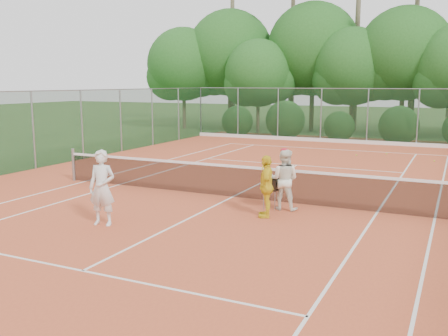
# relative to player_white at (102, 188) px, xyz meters

# --- Properties ---
(ground) EXTENTS (120.00, 120.00, 0.00)m
(ground) POSITION_rel_player_white_xyz_m (1.56, 3.89, -0.91)
(ground) COLOR #2A4A1A
(ground) RESTS_ON ground
(clay_court) EXTENTS (18.00, 36.00, 0.02)m
(clay_court) POSITION_rel_player_white_xyz_m (1.56, 3.89, -0.90)
(clay_court) COLOR #C9542E
(clay_court) RESTS_ON ground
(tennis_net) EXTENTS (11.97, 0.10, 1.10)m
(tennis_net) POSITION_rel_player_white_xyz_m (1.56, 3.89, -0.38)
(tennis_net) COLOR gray
(tennis_net) RESTS_ON clay_court
(player_white) EXTENTS (0.72, 0.54, 1.78)m
(player_white) POSITION_rel_player_white_xyz_m (0.00, 0.00, 0.00)
(player_white) COLOR silver
(player_white) RESTS_ON clay_court
(player_center_grp) EXTENTS (0.81, 0.65, 1.64)m
(player_center_grp) POSITION_rel_player_white_xyz_m (3.37, 3.20, -0.08)
(player_center_grp) COLOR white
(player_center_grp) RESTS_ON clay_court
(player_yellow) EXTENTS (0.66, 0.98, 1.55)m
(player_yellow) POSITION_rel_player_white_xyz_m (3.21, 2.31, -0.11)
(player_yellow) COLOR yellow
(player_yellow) RESTS_ON clay_court
(ball_hopper) EXTENTS (0.35, 0.35, 0.81)m
(ball_hopper) POSITION_rel_player_white_xyz_m (3.05, 3.13, -0.25)
(ball_hopper) COLOR gray
(ball_hopper) RESTS_ON clay_court
(stray_ball_a) EXTENTS (0.07, 0.07, 0.07)m
(stray_ball_a) POSITION_rel_player_white_xyz_m (3.22, 14.02, -0.86)
(stray_ball_a) COLOR #B9D130
(stray_ball_a) RESTS_ON clay_court
(stray_ball_b) EXTENTS (0.07, 0.07, 0.07)m
(stray_ball_b) POSITION_rel_player_white_xyz_m (4.42, 15.06, -0.86)
(stray_ball_b) COLOR #B8DA32
(stray_ball_b) RESTS_ON clay_court
(stray_ball_c) EXTENTS (0.07, 0.07, 0.07)m
(stray_ball_c) POSITION_rel_player_white_xyz_m (6.56, 13.65, -0.86)
(stray_ball_c) COLOR #D0E535
(stray_ball_c) RESTS_ON clay_court
(court_markings) EXTENTS (11.03, 23.83, 0.01)m
(court_markings) POSITION_rel_player_white_xyz_m (1.56, 3.89, -0.89)
(court_markings) COLOR white
(court_markings) RESTS_ON clay_court
(fence_back) EXTENTS (18.07, 0.07, 3.00)m
(fence_back) POSITION_rel_player_white_xyz_m (1.56, 18.89, 0.61)
(fence_back) COLOR #19381E
(fence_back) RESTS_ON clay_court
(tropical_treeline) EXTENTS (32.10, 8.49, 15.03)m
(tropical_treeline) POSITION_rel_player_white_xyz_m (2.99, 24.11, 4.20)
(tropical_treeline) COLOR brown
(tropical_treeline) RESTS_ON ground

